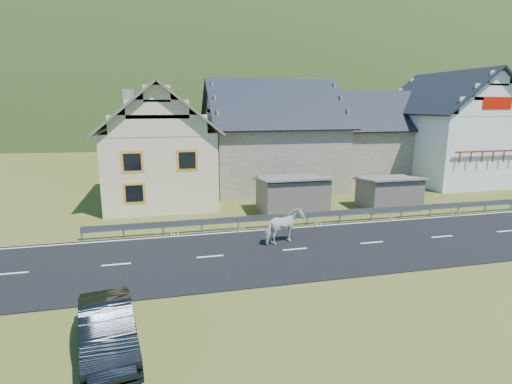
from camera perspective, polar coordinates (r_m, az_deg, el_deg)
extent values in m
plane|color=#3E4C17|center=(20.66, 16.20, -7.07)|extent=(160.00, 160.00, 0.00)
cube|color=black|center=(20.66, 16.20, -7.02)|extent=(60.00, 7.00, 0.04)
cube|color=silver|center=(20.65, 16.20, -6.95)|extent=(60.00, 6.60, 0.01)
cube|color=#93969B|center=(23.60, 11.93, -2.93)|extent=(28.00, 0.08, 0.34)
cube|color=#93969B|center=(21.93, -23.65, -5.54)|extent=(0.10, 0.06, 0.70)
cube|color=#93969B|center=(21.64, -18.42, -5.35)|extent=(0.10, 0.06, 0.70)
cube|color=#93969B|center=(21.54, -13.10, -5.12)|extent=(0.10, 0.06, 0.70)
cube|color=#93969B|center=(21.61, -7.78, -4.83)|extent=(0.10, 0.06, 0.70)
cube|color=#93969B|center=(21.88, -2.55, -4.52)|extent=(0.10, 0.06, 0.70)
cube|color=#93969B|center=(22.32, 2.52, -4.17)|extent=(0.10, 0.06, 0.70)
cube|color=#93969B|center=(22.92, 7.34, -3.82)|extent=(0.10, 0.06, 0.70)
cube|color=#93969B|center=(23.68, 11.89, -3.46)|extent=(0.10, 0.06, 0.70)
cube|color=#93969B|center=(24.58, 16.12, -3.10)|extent=(0.10, 0.06, 0.70)
cube|color=#93969B|center=(25.61, 20.04, -2.75)|extent=(0.10, 0.06, 0.70)
cube|color=#93969B|center=(26.74, 23.63, -2.43)|extent=(0.10, 0.06, 0.70)
cube|color=#93969B|center=(27.97, 26.92, -2.12)|extent=(0.10, 0.06, 0.70)
cube|color=#93969B|center=(29.29, 29.92, -1.83)|extent=(0.10, 0.06, 0.70)
cube|color=#93969B|center=(30.68, 32.65, -1.56)|extent=(0.10, 0.06, 0.70)
cube|color=#6D6154|center=(25.29, 5.17, -0.47)|extent=(4.30, 3.30, 2.40)
cube|color=#6D6154|center=(27.60, 18.42, -0.19)|extent=(3.80, 2.90, 2.20)
cube|color=beige|center=(29.18, -13.44, 3.76)|extent=(7.00, 9.00, 5.00)
cube|color=orange|center=(24.66, -17.25, 4.13)|extent=(1.30, 0.12, 1.30)
cube|color=orange|center=(24.64, -9.79, 4.50)|extent=(1.30, 0.12, 1.30)
cube|color=orange|center=(24.99, -16.97, -0.19)|extent=(1.30, 0.12, 1.30)
cube|color=gray|center=(30.45, -17.68, 11.55)|extent=(0.70, 0.70, 2.40)
cube|color=gray|center=(33.35, 2.25, 5.14)|extent=(10.00, 9.00, 5.00)
cube|color=gray|center=(39.02, 15.80, 5.44)|extent=(9.00, 8.00, 4.60)
cube|color=silver|center=(39.81, 25.59, 5.84)|extent=(8.00, 10.00, 6.00)
cube|color=#B70F00|center=(35.86, 31.23, 10.79)|extent=(2.60, 0.06, 0.90)
cube|color=brown|center=(35.87, 30.83, 5.04)|extent=(6.80, 0.12, 0.12)
ellipsoid|color=#253B16|center=(199.23, -8.90, 4.55)|extent=(440.00, 280.00, 260.00)
imported|color=silver|center=(19.59, 4.04, -4.94)|extent=(1.65, 2.19, 1.69)
imported|color=black|center=(12.29, -20.45, -17.93)|extent=(2.08, 4.20, 1.32)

